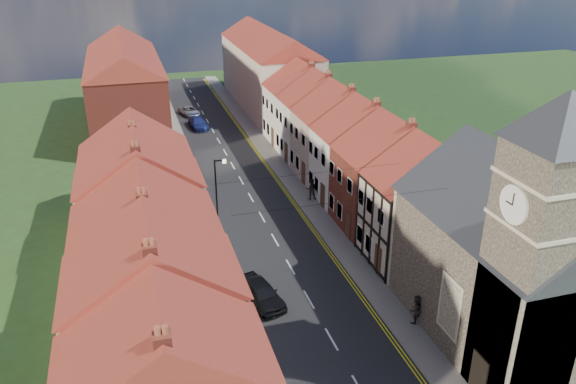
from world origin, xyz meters
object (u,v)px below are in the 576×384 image
at_px(car_distant, 189,111).
at_px(church, 522,247).
at_px(car_far, 198,123).
at_px(pedestrian_right, 415,309).
at_px(car_near, 261,293).
at_px(pedestrian_right_b, 311,189).
at_px(lamppost, 217,192).

bearing_deg(car_distant, church, -91.13).
bearing_deg(car_far, pedestrian_right, -87.42).
xyz_separation_m(car_distant, pedestrian_right, (6.89, -47.32, 0.47)).
relative_size(car_near, pedestrian_right_b, 2.30).
bearing_deg(pedestrian_right, lamppost, -74.33).
distance_m(church, car_distant, 51.46).
relative_size(pedestrian_right, pedestrian_right_b, 0.97).
bearing_deg(car_far, church, -82.63).
distance_m(church, car_far, 45.72).
relative_size(car_near, car_distant, 1.08).
height_order(lamppost, pedestrian_right_b, lamppost).
xyz_separation_m(car_near, car_far, (1.43, 36.86, -0.09)).
bearing_deg(car_distant, lamppost, -107.19).
distance_m(car_near, pedestrian_right_b, 15.53).
distance_m(lamppost, car_distant, 33.47).
relative_size(church, car_near, 3.58).
xyz_separation_m(car_near, pedestrian_right_b, (7.80, 13.43, 0.32)).
xyz_separation_m(car_far, pedestrian_right, (6.60, -41.47, 0.38)).
bearing_deg(pedestrian_right, church, 131.61).
xyz_separation_m(lamppost, car_near, (0.89, -9.43, -2.82)).
height_order(car_far, pedestrian_right_b, pedestrian_right_b).
bearing_deg(pedestrian_right_b, car_near, 74.76).
relative_size(church, car_distant, 3.86).
bearing_deg(car_near, lamppost, 80.94).
bearing_deg(car_distant, pedestrian_right_b, -90.90).
distance_m(pedestrian_right, pedestrian_right_b, 18.05).
relative_size(car_far, car_distant, 1.11).
height_order(car_distant, pedestrian_right, pedestrian_right).
height_order(pedestrian_right, pedestrian_right_b, pedestrian_right_b).
xyz_separation_m(church, pedestrian_right, (-4.26, 2.63, -4.86)).
distance_m(car_far, pedestrian_right, 42.00).
relative_size(church, car_far, 3.49).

